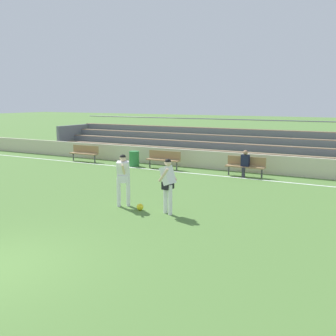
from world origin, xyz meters
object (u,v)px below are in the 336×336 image
object	(u,v)px
bench_far_right	(85,152)
player_white_on_ball	(123,175)
bench_centre_sideline	(246,165)
soccer_ball	(140,207)
trash_bin	(134,159)
spectator_seated	(245,161)
bench_near_wall_gap	(164,158)
player_white_trailing_run	(168,181)
bleacher_stand	(248,146)

from	to	relation	value
bench_far_right	player_white_on_ball	size ratio (longest dim) A/B	1.05
bench_far_right	bench_centre_sideline	bearing A→B (deg)	0.00
soccer_ball	bench_centre_sideline	bearing A→B (deg)	81.66
bench_far_right	trash_bin	xyz separation A→B (m)	(3.37, -0.03, -0.15)
spectator_seated	bench_far_right	bearing A→B (deg)	179.29
bench_near_wall_gap	trash_bin	xyz separation A→B (m)	(-1.77, -0.03, -0.15)
player_white_trailing_run	bench_near_wall_gap	bearing A→B (deg)	120.41
bench_centre_sideline	player_white_on_ball	world-z (taller)	player_white_on_ball
bench_centre_sideline	trash_bin	world-z (taller)	bench_centre_sideline
trash_bin	soccer_ball	distance (m)	8.76
bleacher_stand	spectator_seated	world-z (taller)	bleacher_stand
spectator_seated	trash_bin	bearing A→B (deg)	179.18
bench_far_right	player_white_trailing_run	xyz separation A→B (m)	(9.33, -7.14, 0.48)
trash_bin	player_white_trailing_run	distance (m)	9.30
bleacher_stand	soccer_ball	xyz separation A→B (m)	(0.02, -10.75, -0.86)
player_white_on_ball	soccer_ball	bearing A→B (deg)	-13.83
bleacher_stand	trash_bin	distance (m)	6.15
bench_near_wall_gap	bench_centre_sideline	bearing A→B (deg)	0.00
bench_near_wall_gap	soccer_ball	xyz separation A→B (m)	(3.23, -7.22, -0.44)
bench_near_wall_gap	player_white_on_ball	size ratio (longest dim) A/B	1.05
trash_bin	spectator_seated	distance (m)	6.07
bench_far_right	bench_near_wall_gap	bearing A→B (deg)	0.00
bench_centre_sideline	bench_near_wall_gap	bearing A→B (deg)	180.00
player_white_trailing_run	player_white_on_ball	world-z (taller)	player_white_on_ball
trash_bin	player_white_trailing_run	bearing A→B (deg)	-50.02
bleacher_stand	player_white_trailing_run	bearing A→B (deg)	-84.75
bench_centre_sideline	bleacher_stand	bearing A→B (deg)	106.96
bench_near_wall_gap	trash_bin	world-z (taller)	bench_near_wall_gap
bench_centre_sideline	trash_bin	xyz separation A→B (m)	(-6.06, -0.03, -0.15)
spectator_seated	player_white_on_ball	distance (m)	7.16
spectator_seated	player_white_on_ball	bearing A→B (deg)	-104.72
bleacher_stand	player_white_trailing_run	xyz separation A→B (m)	(0.98, -10.67, 0.05)
bench_centre_sideline	bench_far_right	bearing A→B (deg)	180.00
trash_bin	player_white_on_ball	bearing A→B (deg)	-58.80
bench_centre_sideline	player_white_trailing_run	distance (m)	7.16
player_white_on_ball	bench_far_right	bearing A→B (deg)	137.27
bleacher_stand	soccer_ball	distance (m)	10.78
bleacher_stand	bench_near_wall_gap	xyz separation A→B (m)	(-3.21, -3.53, -0.43)
bench_near_wall_gap	trash_bin	distance (m)	1.78
bleacher_stand	bench_centre_sideline	xyz separation A→B (m)	(1.08, -3.53, -0.43)
spectator_seated	player_white_on_ball	size ratio (longest dim) A/B	0.70
bench_centre_sideline	soccer_ball	xyz separation A→B (m)	(-1.06, -7.22, -0.44)
bleacher_stand	bench_centre_sideline	size ratio (longest dim) A/B	13.65
bleacher_stand	player_white_on_ball	bearing A→B (deg)	-94.02
bleacher_stand	bench_far_right	world-z (taller)	bleacher_stand
bench_near_wall_gap	soccer_ball	world-z (taller)	bench_near_wall_gap
bench_far_right	soccer_ball	xyz separation A→B (m)	(8.37, -7.22, -0.44)
player_white_trailing_run	bench_centre_sideline	bearing A→B (deg)	89.23
bleacher_stand	spectator_seated	bearing A→B (deg)	-73.55
bench_near_wall_gap	spectator_seated	xyz separation A→B (m)	(4.29, -0.12, 0.16)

